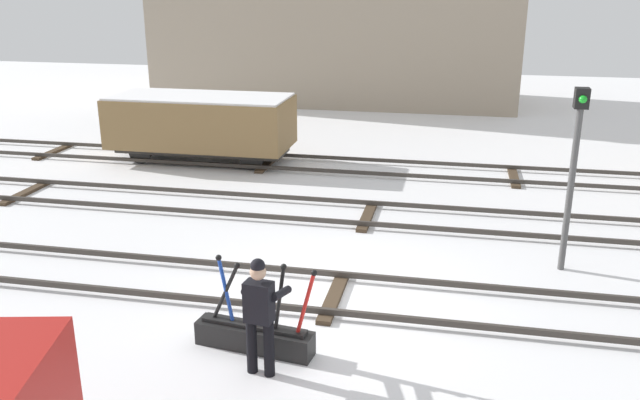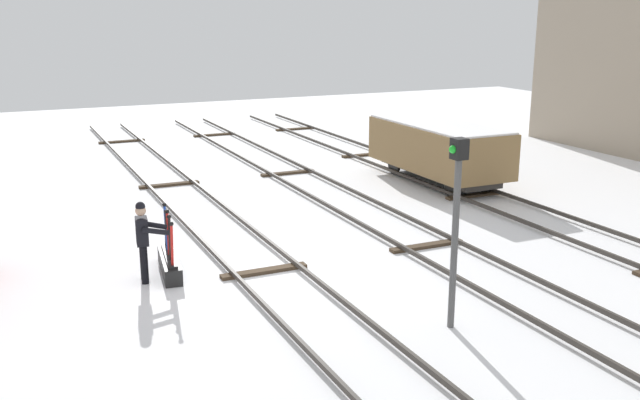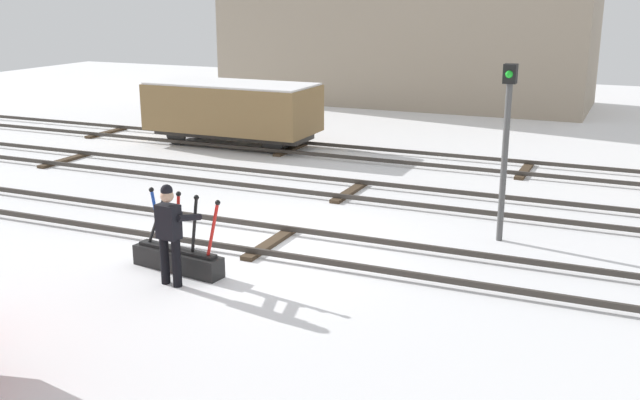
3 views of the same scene
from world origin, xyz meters
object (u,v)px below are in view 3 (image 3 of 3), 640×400
freight_car_mid_siding (232,109)px  switch_lever_frame (178,257)px  signal_post (506,133)px  rail_worker (170,229)px

freight_car_mid_siding → switch_lever_frame: bearing=-64.9°
switch_lever_frame → signal_post: (4.82, 3.93, 1.88)m
switch_lever_frame → freight_car_mid_siding: (-4.69, 9.99, 0.92)m
switch_lever_frame → signal_post: signal_post is taller
switch_lever_frame → freight_car_mid_siding: bearing=122.7°
signal_post → switch_lever_frame: bearing=-140.8°
switch_lever_frame → signal_post: size_ratio=0.55×
switch_lever_frame → freight_car_mid_siding: size_ratio=0.36×
rail_worker → signal_post: 6.50m
signal_post → freight_car_mid_siding: bearing=147.5°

